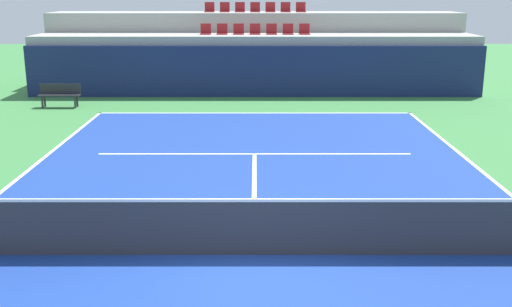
# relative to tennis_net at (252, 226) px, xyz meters

# --- Properties ---
(ground_plane) EXTENTS (80.00, 80.00, 0.00)m
(ground_plane) POSITION_rel_tennis_net_xyz_m (0.00, 0.00, -0.51)
(ground_plane) COLOR #387A3D
(court_surface) EXTENTS (11.00, 24.00, 0.01)m
(court_surface) POSITION_rel_tennis_net_xyz_m (0.00, 0.00, -0.50)
(court_surface) COLOR navy
(court_surface) RESTS_ON ground_plane
(baseline_far) EXTENTS (11.00, 0.10, 0.00)m
(baseline_far) POSITION_rel_tennis_net_xyz_m (0.00, 11.95, -0.50)
(baseline_far) COLOR white
(baseline_far) RESTS_ON court_surface
(service_line_far) EXTENTS (8.26, 0.10, 0.00)m
(service_line_far) POSITION_rel_tennis_net_xyz_m (0.00, 6.40, -0.50)
(service_line_far) COLOR white
(service_line_far) RESTS_ON court_surface
(centre_service_line) EXTENTS (0.10, 6.40, 0.00)m
(centre_service_line) POSITION_rel_tennis_net_xyz_m (0.00, 3.20, -0.50)
(centre_service_line) COLOR white
(centre_service_line) RESTS_ON court_surface
(back_wall) EXTENTS (18.36, 0.30, 2.04)m
(back_wall) POSITION_rel_tennis_net_xyz_m (0.00, 15.47, 0.51)
(back_wall) COLOR navy
(back_wall) RESTS_ON ground_plane
(stands_tier_lower) EXTENTS (18.36, 2.40, 2.39)m
(stands_tier_lower) POSITION_rel_tennis_net_xyz_m (0.00, 16.82, 0.68)
(stands_tier_lower) COLOR #9E9E99
(stands_tier_lower) RESTS_ON ground_plane
(stands_tier_upper) EXTENTS (18.36, 2.40, 3.21)m
(stands_tier_upper) POSITION_rel_tennis_net_xyz_m (0.00, 19.22, 1.10)
(stands_tier_upper) COLOR #9E9E99
(stands_tier_upper) RESTS_ON ground_plane
(seating_row_lower) EXTENTS (4.57, 0.44, 0.44)m
(seating_row_lower) POSITION_rel_tennis_net_xyz_m (0.00, 16.91, 2.00)
(seating_row_lower) COLOR maroon
(seating_row_lower) RESTS_ON stands_tier_lower
(seating_row_upper) EXTENTS (4.57, 0.44, 0.44)m
(seating_row_upper) POSITION_rel_tennis_net_xyz_m (0.00, 19.31, 2.82)
(seating_row_upper) COLOR maroon
(seating_row_upper) RESTS_ON stands_tier_upper
(tennis_net) EXTENTS (11.08, 0.08, 1.07)m
(tennis_net) POSITION_rel_tennis_net_xyz_m (0.00, 0.00, 0.00)
(tennis_net) COLOR black
(tennis_net) RESTS_ON court_surface
(player_bench) EXTENTS (1.50, 0.40, 0.85)m
(player_bench) POSITION_rel_tennis_net_xyz_m (-7.19, 13.17, -0.00)
(player_bench) COLOR #232328
(player_bench) RESTS_ON ground_plane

